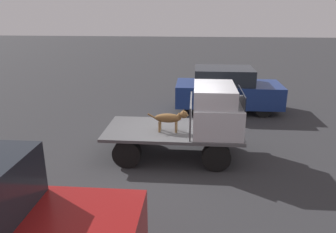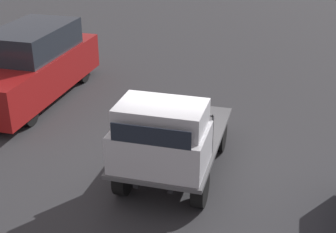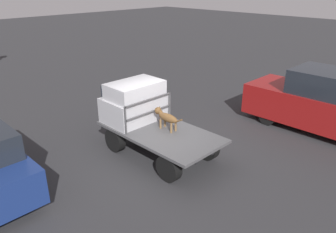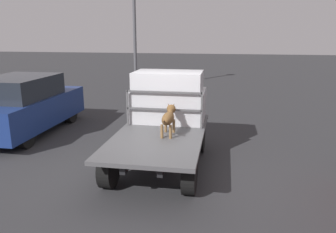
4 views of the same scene
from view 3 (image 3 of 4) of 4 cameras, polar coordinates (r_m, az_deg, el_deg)
The scene contains 6 objects.
ground_plane at distance 9.65m, azimuth -1.36°, elevation -6.60°, with size 80.00×80.00×0.00m, color #2D2D30.
flatbed_truck at distance 9.39m, azimuth -1.39°, elevation -3.62°, with size 3.60×1.86×0.78m.
truck_cab at distance 9.85m, azimuth -5.92°, elevation 2.53°, with size 1.22×1.74×1.20m.
truck_headboard at distance 9.39m, azimuth -3.37°, elevation 1.44°, with size 0.04×1.74×0.83m.
dog at distance 9.24m, azimuth -0.36°, elevation -0.07°, with size 1.08×0.24×0.61m.
parked_pickup_far at distance 11.85m, azimuth 26.44°, elevation 1.97°, with size 5.26×1.90×2.07m.
Camera 3 is at (-6.10, 5.79, 4.73)m, focal length 35.00 mm.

